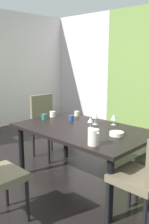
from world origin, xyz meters
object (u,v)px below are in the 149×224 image
object	(u,v)px
cup_front	(71,118)
cup_west	(44,117)
dining_table	(82,134)
cup_left	(77,114)
serving_bowl_east	(117,134)
chair_right_near	(146,174)
pitcher_near_window	(94,137)
cup_south	(53,114)
chair_left_far	(47,122)
wine_glass_center	(90,120)
wine_glass_rear	(95,116)
wine_glass_near_shelf	(114,117)

from	to	relation	value
cup_front	cup_west	size ratio (longest dim) A/B	0.90
dining_table	cup_left	bearing A→B (deg)	139.75
cup_front	serving_bowl_east	bearing A→B (deg)	-9.29
chair_right_near	pitcher_near_window	world-z (taller)	chair_right_near
chair_right_near	serving_bowl_east	world-z (taller)	chair_right_near
pitcher_near_window	cup_south	bearing A→B (deg)	156.80
chair_left_far	cup_front	size ratio (longest dim) A/B	13.99
chair_right_near	wine_glass_center	distance (m)	1.03
wine_glass_rear	cup_south	bearing A→B (deg)	-171.89
cup_front	pitcher_near_window	size ratio (longest dim) A/B	0.43
wine_glass_center	wine_glass_rear	bearing A→B (deg)	111.10
wine_glass_rear	cup_front	size ratio (longest dim) A/B	2.23
cup_left	pitcher_near_window	bearing A→B (deg)	-39.07
chair_right_near	pitcher_near_window	size ratio (longest dim) A/B	5.73
cup_west	chair_right_near	bearing A→B (deg)	-6.93
wine_glass_near_shelf	cup_south	world-z (taller)	wine_glass_near_shelf
cup_south	pitcher_near_window	size ratio (longest dim) A/B	0.50
wine_glass_center	serving_bowl_east	xyz separation A→B (m)	(0.41, -0.03, -0.08)
chair_right_near	cup_west	xyz separation A→B (m)	(-1.69, 0.21, 0.22)
chair_right_near	cup_south	size ratio (longest dim) A/B	11.44
cup_front	cup_west	bearing A→B (deg)	-143.56
cup_front	cup_west	distance (m)	0.38
dining_table	wine_glass_near_shelf	xyz separation A→B (m)	(0.19, 0.38, 0.18)
dining_table	cup_front	size ratio (longest dim) A/B	23.64
dining_table	chair_right_near	world-z (taller)	chair_right_near
cup_south	wine_glass_near_shelf	bearing A→B (deg)	15.70
wine_glass_center	cup_front	xyz separation A→B (m)	(-0.44, 0.11, -0.06)
dining_table	wine_glass_rear	size ratio (longest dim) A/B	10.58
wine_glass_rear	serving_bowl_east	size ratio (longest dim) A/B	0.99
wine_glass_rear	cup_left	distance (m)	0.55
wine_glass_rear	cup_west	bearing A→B (deg)	-156.94
wine_glass_near_shelf	cup_left	distance (m)	0.70
chair_right_near	chair_left_far	bearing A→B (deg)	75.47
wine_glass_near_shelf	cup_front	size ratio (longest dim) A/B	1.99
wine_glass_near_shelf	chair_right_near	bearing A→B (deg)	-38.33
wine_glass_rear	cup_front	world-z (taller)	wine_glass_rear
wine_glass_center	cup_south	xyz separation A→B (m)	(-0.78, 0.07, -0.06)
pitcher_near_window	dining_table	bearing A→B (deg)	142.16
wine_glass_rear	dining_table	bearing A→B (deg)	-91.50
wine_glass_near_shelf	cup_south	xyz separation A→B (m)	(-0.90, -0.25, -0.06)
cup_left	chair_right_near	bearing A→B (deg)	-24.45
cup_left	cup_front	size ratio (longest dim) A/B	1.06
wine_glass_near_shelf	cup_south	bearing A→B (deg)	-164.30
cup_left	cup_west	xyz separation A→B (m)	(-0.17, -0.48, 0.00)
chair_right_near	wine_glass_rear	size ratio (longest dim) A/B	5.96
serving_bowl_east	cup_left	bearing A→B (deg)	158.23
wine_glass_rear	cup_left	bearing A→B (deg)	159.24
dining_table	pitcher_near_window	distance (m)	0.65
cup_south	cup_front	world-z (taller)	cup_south
cup_south	serving_bowl_east	bearing A→B (deg)	-4.72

